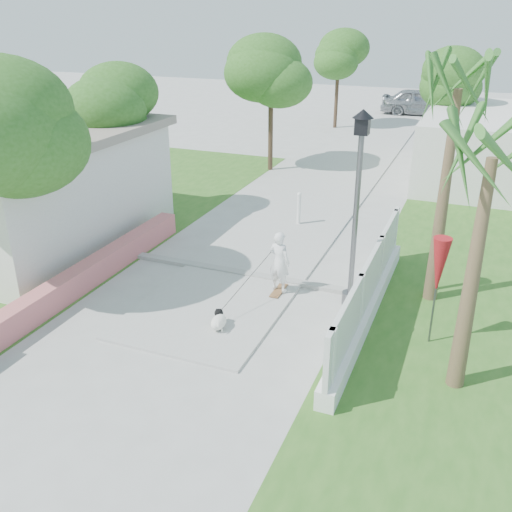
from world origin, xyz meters
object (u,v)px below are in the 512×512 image
at_px(street_lamp, 357,204).
at_px(skateboarder, 260,274).
at_px(bollard, 299,208).
at_px(patio_umbrella, 439,267).
at_px(dog, 219,321).
at_px(parked_car, 421,102).

distance_m(street_lamp, skateboarder, 2.68).
bearing_deg(street_lamp, bollard, 120.96).
xyz_separation_m(bollard, patio_umbrella, (4.60, -5.50, 1.10)).
height_order(dog, parked_car, parked_car).
xyz_separation_m(patio_umbrella, parked_car, (-3.60, 27.38, -0.86)).
bearing_deg(patio_umbrella, dog, -163.98).
height_order(street_lamp, dog, street_lamp).
distance_m(bollard, patio_umbrella, 7.25).
bearing_deg(patio_umbrella, skateboarder, 175.74).
height_order(bollard, patio_umbrella, patio_umbrella).
distance_m(skateboarder, parked_car, 27.09).
xyz_separation_m(skateboarder, parked_car, (0.25, 27.09, 0.10)).
bearing_deg(parked_car, skateboarder, 176.30).
distance_m(patio_umbrella, dog, 4.60).
height_order(patio_umbrella, parked_car, patio_umbrella).
relative_size(skateboarder, parked_car, 0.47).
bearing_deg(skateboarder, bollard, -69.66).
relative_size(bollard, patio_umbrella, 0.47).
bearing_deg(bollard, dog, -86.58).
distance_m(patio_umbrella, skateboarder, 3.98).
relative_size(patio_umbrella, dog, 3.77).
bearing_deg(parked_car, patio_umbrella, -175.67).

